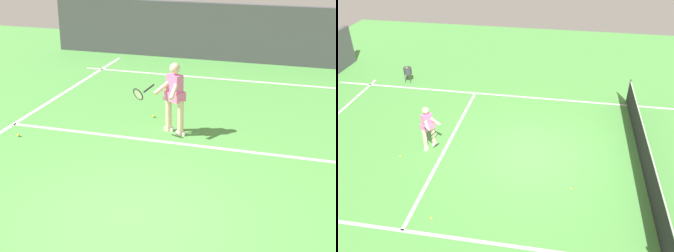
{
  "view_description": "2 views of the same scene",
  "coord_description": "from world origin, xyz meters",
  "views": [
    {
      "loc": [
        -2.53,
        6.32,
        4.18
      ],
      "look_at": [
        -0.23,
        -1.33,
        1.02
      ],
      "focal_mm": 54.47,
      "sensor_mm": 36.0,
      "label": 1
    },
    {
      "loc": [
        9.6,
        0.76,
        7.18
      ],
      "look_at": [
        0.08,
        -0.88,
        1.01
      ],
      "focal_mm": 38.25,
      "sensor_mm": 36.0,
      "label": 2
    }
  ],
  "objects": [
    {
      "name": "ground_plane",
      "position": [
        0.0,
        0.0,
        0.0
      ],
      "size": [
        26.9,
        26.9,
        0.0
      ],
      "primitive_type": "plane",
      "color": "#4C9342"
    },
    {
      "name": "service_line_marking",
      "position": [
        0.0,
        -2.93,
        0.0
      ],
      "size": [
        7.76,
        0.1,
        0.01
      ],
      "primitive_type": "cube",
      "color": "white",
      "rests_on": "ground"
    },
    {
      "name": "sideline_left_marking",
      "position": [
        -3.88,
        0.0,
        0.0
      ],
      "size": [
        0.1,
        18.69,
        0.01
      ],
      "primitive_type": "cube",
      "color": "white",
      "rests_on": "ground"
    },
    {
      "name": "sideline_right_marking",
      "position": [
        3.88,
        0.0,
        0.0
      ],
      "size": [
        0.1,
        18.69,
        0.01
      ],
      "primitive_type": "cube",
      "color": "white",
      "rests_on": "ground"
    },
    {
      "name": "court_net",
      "position": [
        0.0,
        3.5,
        0.48
      ],
      "size": [
        8.44,
        0.08,
        1.03
      ],
      "color": "#4C4C51",
      "rests_on": "ground"
    },
    {
      "name": "tennis_player",
      "position": [
        0.28,
        -3.45,
        0.85
      ],
      "size": [
        1.06,
        0.81,
        1.55
      ],
      "color": "beige",
      "rests_on": "ground"
    },
    {
      "name": "tennis_ball_near",
      "position": [
        3.38,
        -2.32,
        0.03
      ],
      "size": [
        0.07,
        0.07,
        0.07
      ],
      "primitive_type": "sphere",
      "color": "#D1E533",
      "rests_on": "ground"
    },
    {
      "name": "tennis_ball_mid",
      "position": [
        1.6,
        1.3,
        0.03
      ],
      "size": [
        0.07,
        0.07,
        0.07
      ],
      "primitive_type": "sphere",
      "color": "#D1E533",
      "rests_on": "ground"
    },
    {
      "name": "tennis_ball_far",
      "position": [
        0.99,
        -4.24,
        0.03
      ],
      "size": [
        0.07,
        0.07,
        0.07
      ],
      "primitive_type": "sphere",
      "color": "#D1E533",
      "rests_on": "ground"
    },
    {
      "name": "ball_hopper",
      "position": [
        -4.49,
        -6.22,
        0.55
      ],
      "size": [
        0.36,
        0.36,
        0.74
      ],
      "color": "#333338",
      "rests_on": "ground"
    }
  ]
}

